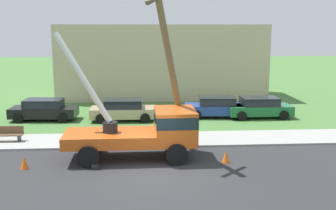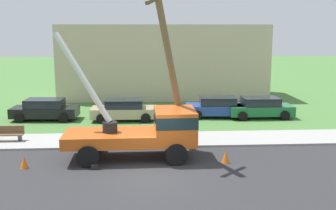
# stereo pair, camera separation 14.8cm
# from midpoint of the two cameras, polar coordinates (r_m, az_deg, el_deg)

# --- Properties ---
(ground_plane) EXTENTS (120.00, 120.00, 0.00)m
(ground_plane) POSITION_cam_midpoint_polar(r_m,az_deg,el_deg) (29.49, -2.49, -1.50)
(ground_plane) COLOR #477538
(road_asphalt) EXTENTS (80.00, 8.03, 0.01)m
(road_asphalt) POSITION_cam_midpoint_polar(r_m,az_deg,el_deg) (17.93, -1.83, -9.56)
(road_asphalt) COLOR #2B2B2D
(road_asphalt) RESTS_ON ground
(sidewalk_strip) EXTENTS (80.00, 2.99, 0.10)m
(sidewalk_strip) POSITION_cam_midpoint_polar(r_m,az_deg,el_deg) (23.17, -2.22, -4.75)
(sidewalk_strip) COLOR #9E9E99
(sidewalk_strip) RESTS_ON ground
(utility_truck) EXTENTS (6.80, 3.20, 5.98)m
(utility_truck) POSITION_cam_midpoint_polar(r_m,az_deg,el_deg) (19.86, -2.58, -3.32)
(utility_truck) COLOR #C65119
(utility_truck) RESTS_ON ground
(leaning_utility_pole) EXTENTS (2.34, 3.03, 8.62)m
(leaning_utility_pole) POSITION_cam_midpoint_polar(r_m,az_deg,el_deg) (20.05, 0.57, 5.53)
(leaning_utility_pole) COLOR brown
(leaning_utility_pole) RESTS_ON ground
(traffic_cone_ahead) EXTENTS (0.36, 0.36, 0.56)m
(traffic_cone_ahead) POSITION_cam_midpoint_polar(r_m,az_deg,el_deg) (19.59, 8.11, -7.04)
(traffic_cone_ahead) COLOR orange
(traffic_cone_ahead) RESTS_ON ground
(traffic_cone_behind) EXTENTS (0.36, 0.36, 0.56)m
(traffic_cone_behind) POSITION_cam_midpoint_polar(r_m,az_deg,el_deg) (19.71, -18.89, -7.42)
(traffic_cone_behind) COLOR orange
(traffic_cone_behind) RESTS_ON ground
(traffic_cone_curbside) EXTENTS (0.36, 0.36, 0.56)m
(traffic_cone_curbside) POSITION_cam_midpoint_polar(r_m,az_deg,el_deg) (21.33, 0.59, -5.46)
(traffic_cone_curbside) COLOR orange
(traffic_cone_curbside) RESTS_ON ground
(parked_sedan_black) EXTENTS (4.49, 2.17, 1.42)m
(parked_sedan_black) POSITION_cam_midpoint_polar(r_m,az_deg,el_deg) (29.31, -16.36, -0.58)
(parked_sedan_black) COLOR black
(parked_sedan_black) RESTS_ON ground
(parked_sedan_tan) EXTENTS (4.42, 2.05, 1.42)m
(parked_sedan_tan) POSITION_cam_midpoint_polar(r_m,az_deg,el_deg) (28.13, -5.87, -0.66)
(parked_sedan_tan) COLOR tan
(parked_sedan_tan) RESTS_ON ground
(parked_sedan_blue) EXTENTS (4.52, 2.22, 1.42)m
(parked_sedan_blue) POSITION_cam_midpoint_polar(r_m,az_deg,el_deg) (29.22, 6.94, -0.26)
(parked_sedan_blue) COLOR #263F99
(parked_sedan_blue) RESTS_ON ground
(parked_sedan_green) EXTENTS (4.43, 2.07, 1.42)m
(parked_sedan_green) POSITION_cam_midpoint_polar(r_m,az_deg,el_deg) (29.49, 12.66, -0.34)
(parked_sedan_green) COLOR #1E6638
(parked_sedan_green) RESTS_ON ground
(park_bench) EXTENTS (1.60, 0.45, 0.90)m
(park_bench) POSITION_cam_midpoint_polar(r_m,az_deg,el_deg) (24.24, -20.80, -3.75)
(park_bench) COLOR brown
(park_bench) RESTS_ON ground
(lowrise_building_backdrop) EXTENTS (18.00, 6.00, 6.40)m
(lowrise_building_backdrop) POSITION_cam_midpoint_polar(r_m,az_deg,el_deg) (37.54, -0.61, 6.06)
(lowrise_building_backdrop) COLOR #C6B293
(lowrise_building_backdrop) RESTS_ON ground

